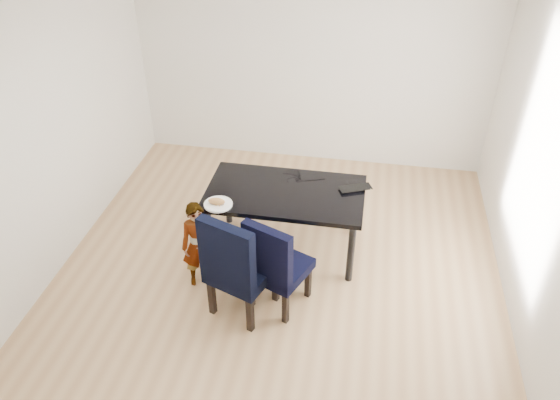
% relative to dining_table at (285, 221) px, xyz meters
% --- Properties ---
extents(floor, '(4.50, 5.00, 0.01)m').
position_rel_dining_table_xyz_m(floor, '(0.00, -0.50, -0.38)').
color(floor, tan).
rests_on(floor, ground).
extents(ceiling, '(4.50, 5.00, 0.01)m').
position_rel_dining_table_xyz_m(ceiling, '(0.00, -0.50, 2.33)').
color(ceiling, white).
rests_on(ceiling, wall_back).
extents(wall_back, '(4.50, 0.01, 2.70)m').
position_rel_dining_table_xyz_m(wall_back, '(0.00, 2.00, 0.98)').
color(wall_back, silver).
rests_on(wall_back, ground).
extents(wall_left, '(0.01, 5.00, 2.70)m').
position_rel_dining_table_xyz_m(wall_left, '(-2.25, -0.50, 0.98)').
color(wall_left, silver).
rests_on(wall_left, ground).
extents(wall_right, '(0.01, 5.00, 2.70)m').
position_rel_dining_table_xyz_m(wall_right, '(2.25, -0.50, 0.98)').
color(wall_right, silver).
rests_on(wall_right, ground).
extents(dining_table, '(1.60, 0.90, 0.75)m').
position_rel_dining_table_xyz_m(dining_table, '(0.00, 0.00, 0.00)').
color(dining_table, black).
rests_on(dining_table, floor).
extents(chair_left, '(0.70, 0.71, 1.12)m').
position_rel_dining_table_xyz_m(chair_left, '(-0.23, -0.91, 0.18)').
color(chair_left, black).
rests_on(chair_left, floor).
extents(chair_right, '(0.64, 0.65, 1.01)m').
position_rel_dining_table_xyz_m(chair_right, '(0.09, -0.78, 0.13)').
color(chair_right, black).
rests_on(chair_right, floor).
extents(child, '(0.40, 0.34, 0.94)m').
position_rel_dining_table_xyz_m(child, '(-0.73, -0.65, 0.09)').
color(child, orange).
rests_on(child, floor).
extents(plate, '(0.31, 0.31, 0.02)m').
position_rel_dining_table_xyz_m(plate, '(-0.61, -0.35, 0.38)').
color(plate, white).
rests_on(plate, dining_table).
extents(sandwich, '(0.17, 0.09, 0.07)m').
position_rel_dining_table_xyz_m(sandwich, '(-0.62, -0.36, 0.42)').
color(sandwich, '#BC8043').
rests_on(sandwich, plate).
extents(laptop, '(0.39, 0.33, 0.03)m').
position_rel_dining_table_xyz_m(laptop, '(0.68, 0.20, 0.39)').
color(laptop, black).
rests_on(laptop, dining_table).
extents(cable_tangle, '(0.17, 0.17, 0.01)m').
position_rel_dining_table_xyz_m(cable_tangle, '(0.05, 0.23, 0.38)').
color(cable_tangle, black).
rests_on(cable_tangle, dining_table).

